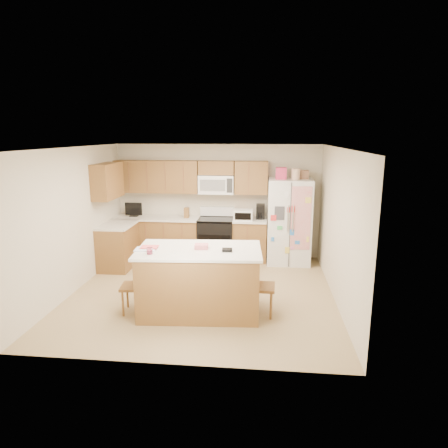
# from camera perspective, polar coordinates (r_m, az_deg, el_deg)

# --- Properties ---
(ground) EXTENTS (4.50, 4.50, 0.00)m
(ground) POSITION_cam_1_polar(r_m,az_deg,el_deg) (7.11, -3.06, -9.73)
(ground) COLOR olive
(ground) RESTS_ON ground
(room_shell) EXTENTS (4.60, 4.60, 2.52)m
(room_shell) POSITION_cam_1_polar(r_m,az_deg,el_deg) (6.69, -3.20, 1.73)
(room_shell) COLOR beige
(room_shell) RESTS_ON ground
(cabinetry) EXTENTS (3.36, 1.56, 2.15)m
(cabinetry) POSITION_cam_1_polar(r_m,az_deg,el_deg) (8.71, -7.69, 0.71)
(cabinetry) COLOR brown
(cabinetry) RESTS_ON ground
(stove) EXTENTS (0.76, 0.65, 1.13)m
(stove) POSITION_cam_1_polar(r_m,az_deg,el_deg) (8.78, -1.14, -2.04)
(stove) COLOR black
(stove) RESTS_ON ground
(refrigerator) EXTENTS (0.90, 0.79, 2.04)m
(refrigerator) POSITION_cam_1_polar(r_m,az_deg,el_deg) (8.57, 9.28, 0.49)
(refrigerator) COLOR white
(refrigerator) RESTS_ON ground
(island) EXTENTS (1.93, 1.21, 1.11)m
(island) POSITION_cam_1_polar(r_m,az_deg,el_deg) (6.20, -3.53, -8.08)
(island) COLOR brown
(island) RESTS_ON ground
(windsor_chair_left) EXTENTS (0.42, 0.43, 0.91)m
(windsor_chair_left) POSITION_cam_1_polar(r_m,az_deg,el_deg) (6.38, -12.60, -8.60)
(windsor_chair_left) COLOR brown
(windsor_chair_left) RESTS_ON ground
(windsor_chair_back) EXTENTS (0.51, 0.50, 0.94)m
(windsor_chair_back) POSITION_cam_1_polar(r_m,az_deg,el_deg) (6.92, -1.98, -6.42)
(windsor_chair_back) COLOR brown
(windsor_chair_back) RESTS_ON ground
(windsor_chair_right) EXTENTS (0.41, 0.43, 0.96)m
(windsor_chair_right) POSITION_cam_1_polar(r_m,az_deg,el_deg) (6.17, 5.19, -8.84)
(windsor_chair_right) COLOR brown
(windsor_chair_right) RESTS_ON ground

